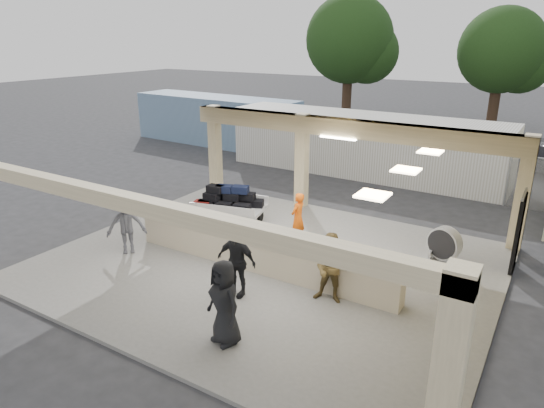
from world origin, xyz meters
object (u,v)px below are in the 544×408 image
Objects in this scene: luggage_cart at (229,202)px; baggage_counter at (258,253)px; container_blue at (216,120)px; baggage_handler at (298,218)px; passenger_c at (126,225)px; passenger_a at (332,268)px; container_white at (363,145)px; passenger_d at (224,303)px; drum_fan at (444,244)px; passenger_b at (236,261)px.

baggage_counter is at bearing -54.67° from luggage_cart.
container_blue is at bearing 131.50° from baggage_counter.
baggage_handler is 15.47m from container_blue.
passenger_a is at bearing -40.41° from passenger_c.
container_white is 1.20× the size of container_blue.
container_white reaches higher than passenger_d.
container_blue reaches higher than baggage_counter.
container_white is (-3.72, 11.44, 0.41)m from passenger_a.
baggage_counter is 2.24m from baggage_handler.
baggage_handler is 0.85× the size of passenger_d.
baggage_counter is 17.07m from container_blue.
container_white is (-5.52, 7.83, 0.72)m from drum_fan.
container_white is (-2.54, 14.07, 0.36)m from passenger_d.
baggage_handler is at bearing -80.50° from container_white.
passenger_c is at bearing -133.87° from drum_fan.
container_blue reaches higher than luggage_cart.
container_blue reaches higher than passenger_c.
passenger_d reaches higher than luggage_cart.
baggage_counter is at bearing -82.27° from container_white.
passenger_c is (-6.25, -0.60, 0.01)m from passenger_a.
container_blue is at bearing 166.61° from drum_fan.
baggage_counter is 3.19× the size of luggage_cart.
baggage_handler is 0.90× the size of passenger_c.
passenger_b is at bearing -112.41° from drum_fan.
drum_fan is 18.28m from container_blue.
passenger_b is at bearing 8.46° from baggage_handler.
passenger_b is 0.98× the size of passenger_d.
container_white reaches higher than luggage_cart.
container_blue is (-11.31, 10.55, 0.49)m from baggage_handler.
baggage_handler is 5.49m from passenger_d.
passenger_d is at bearing -78.92° from container_white.
passenger_c is at bearing -164.03° from baggage_counter.
container_white reaches higher than baggage_counter.
luggage_cart is at bearing -155.31° from drum_fan.
container_blue is at bearing 72.31° from passenger_c.
baggage_handler is at bearing 121.15° from passenger_d.
baggage_counter is at bearing -45.47° from container_blue.
drum_fan is 0.10× the size of container_blue.
passenger_c is at bearing -45.21° from baggage_handler.
container_blue reaches higher than passenger_a.
baggage_counter is 4.43× the size of passenger_d.
passenger_c reaches higher than baggage_handler.
baggage_handler is 5.10m from passenger_c.
passenger_d is (3.95, -5.50, 0.17)m from luggage_cart.
luggage_cart is 4.83m from passenger_b.
drum_fan is at bearing -18.33° from passenger_c.
passenger_c is (-3.85, -1.10, 0.40)m from baggage_counter.
luggage_cart is at bearing -88.87° from baggage_handler.
container_white is at bearing 118.61° from passenger_d.
passenger_d is 20.24m from container_blue.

